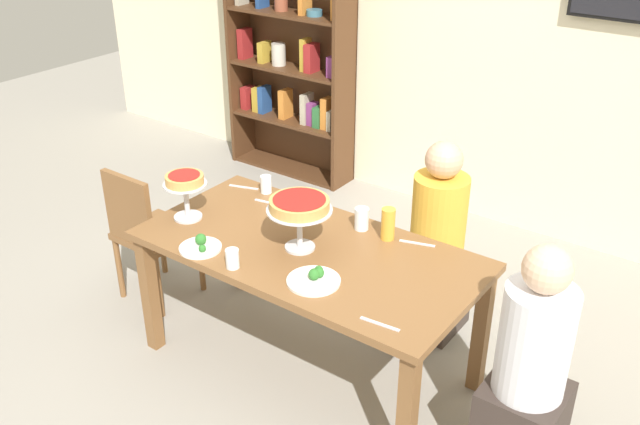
% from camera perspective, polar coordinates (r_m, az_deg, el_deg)
% --- Properties ---
extents(ground_plane, '(12.00, 12.00, 0.00)m').
position_cam_1_polar(ground_plane, '(3.90, -0.88, -12.23)').
color(ground_plane, gray).
extents(rear_partition, '(8.00, 0.12, 2.80)m').
position_cam_1_polar(rear_partition, '(5.05, 14.59, 14.24)').
color(rear_partition, beige).
rests_on(rear_partition, ground_plane).
extents(dining_table, '(1.71, 0.86, 0.74)m').
position_cam_1_polar(dining_table, '(3.52, -0.96, -4.08)').
color(dining_table, brown).
rests_on(dining_table, ground_plane).
extents(bookshelf, '(1.10, 0.30, 2.21)m').
position_cam_1_polar(bookshelf, '(5.78, -2.37, 13.77)').
color(bookshelf, '#4C2D19').
rests_on(bookshelf, ground_plane).
extents(diner_far_right, '(0.34, 0.34, 1.15)m').
position_cam_1_polar(diner_far_right, '(3.96, 9.37, -3.21)').
color(diner_far_right, '#382D28').
rests_on(diner_far_right, ground_plane).
extents(diner_head_east, '(0.34, 0.34, 1.15)m').
position_cam_1_polar(diner_head_east, '(3.17, 16.49, -12.98)').
color(diner_head_east, '#382D28').
rests_on(diner_head_east, ground_plane).
extents(chair_head_west, '(0.40, 0.40, 0.87)m').
position_cam_1_polar(chair_head_west, '(4.27, -13.88, -1.34)').
color(chair_head_west, brown).
rests_on(chair_head_west, ground_plane).
extents(deep_dish_pizza_stand, '(0.32, 0.32, 0.27)m').
position_cam_1_polar(deep_dish_pizza_stand, '(3.35, -1.68, 0.39)').
color(deep_dish_pizza_stand, silver).
rests_on(deep_dish_pizza_stand, dining_table).
extents(personal_pizza_stand, '(0.23, 0.23, 0.25)m').
position_cam_1_polar(personal_pizza_stand, '(3.72, -10.89, 2.22)').
color(personal_pizza_stand, silver).
rests_on(personal_pizza_stand, dining_table).
extents(salad_plate_near_diner, '(0.20, 0.20, 0.07)m').
position_cam_1_polar(salad_plate_near_diner, '(3.77, -0.75, 0.21)').
color(salad_plate_near_diner, white).
rests_on(salad_plate_near_diner, dining_table).
extents(salad_plate_far_diner, '(0.25, 0.25, 0.07)m').
position_cam_1_polar(salad_plate_far_diner, '(3.20, -0.46, -5.36)').
color(salad_plate_far_diner, white).
rests_on(salad_plate_far_diner, dining_table).
extents(salad_plate_spare, '(0.21, 0.21, 0.07)m').
position_cam_1_polar(salad_plate_spare, '(3.50, -9.66, -2.70)').
color(salad_plate_spare, white).
rests_on(salad_plate_spare, dining_table).
extents(beer_glass_amber_tall, '(0.07, 0.07, 0.17)m').
position_cam_1_polar(beer_glass_amber_tall, '(3.52, 5.53, -0.93)').
color(beer_glass_amber_tall, gold).
rests_on(beer_glass_amber_tall, dining_table).
extents(water_glass_clear_near, '(0.06, 0.06, 0.09)m').
position_cam_1_polar(water_glass_clear_near, '(3.31, -7.11, -3.73)').
color(water_glass_clear_near, white).
rests_on(water_glass_clear_near, dining_table).
extents(water_glass_clear_far, '(0.07, 0.07, 0.12)m').
position_cam_1_polar(water_glass_clear_far, '(3.61, 3.40, -0.51)').
color(water_glass_clear_far, white).
rests_on(water_glass_clear_far, dining_table).
extents(water_glass_clear_spare, '(0.06, 0.06, 0.10)m').
position_cam_1_polar(water_glass_clear_spare, '(4.00, -4.40, 2.29)').
color(water_glass_clear_spare, white).
rests_on(water_glass_clear_spare, dining_table).
extents(cutlery_fork_near, '(0.18, 0.03, 0.00)m').
position_cam_1_polar(cutlery_fork_near, '(2.95, 4.87, -9.00)').
color(cutlery_fork_near, silver).
rests_on(cutlery_fork_near, dining_table).
extents(cutlery_knife_near, '(0.18, 0.07, 0.00)m').
position_cam_1_polar(cutlery_knife_near, '(4.09, -6.21, 2.06)').
color(cutlery_knife_near, silver).
rests_on(cutlery_knife_near, dining_table).
extents(cutlery_fork_far, '(0.18, 0.05, 0.00)m').
position_cam_1_polar(cutlery_fork_far, '(3.90, -4.13, 0.80)').
color(cutlery_fork_far, silver).
rests_on(cutlery_fork_far, dining_table).
extents(cutlery_knife_far, '(0.18, 0.07, 0.00)m').
position_cam_1_polar(cutlery_knife_far, '(3.53, 7.88, -2.49)').
color(cutlery_knife_far, silver).
rests_on(cutlery_knife_far, dining_table).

